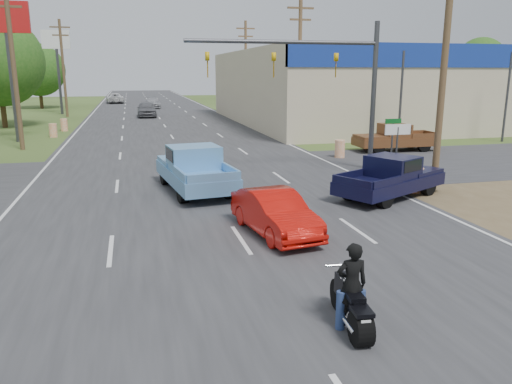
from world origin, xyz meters
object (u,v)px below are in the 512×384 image
object	(u,v)px
red_convertible	(275,213)
distant_car_white	(115,98)
distant_car_silver	(153,103)
navy_pickup	(392,176)
blue_pickup	(194,168)
brown_pickup	(394,137)
distant_car_grey	(147,109)
motorcycle	(351,308)
rider	(352,289)

from	to	relation	value
red_convertible	distant_car_white	bearing A→B (deg)	86.26
distant_car_silver	red_convertible	bearing A→B (deg)	-89.26
navy_pickup	red_convertible	bearing A→B (deg)	-87.28
blue_pickup	distant_car_white	size ratio (longest dim) A/B	1.08
red_convertible	blue_pickup	xyz separation A→B (m)	(-1.61, 6.20, 0.28)
distant_car_white	brown_pickup	bearing A→B (deg)	103.53
navy_pickup	distant_car_silver	distance (m)	52.06
brown_pickup	distant_car_white	xyz separation A→B (m)	(-17.67, 53.59, -0.09)
blue_pickup	distant_car_silver	size ratio (longest dim) A/B	1.22
red_convertible	distant_car_grey	xyz separation A→B (m)	(-2.31, 41.44, 0.18)
navy_pickup	distant_car_white	world-z (taller)	navy_pickup
blue_pickup	distant_car_grey	distance (m)	35.24
distant_car_white	blue_pickup	bearing A→B (deg)	89.60
motorcycle	rider	world-z (taller)	rider
distant_car_silver	brown_pickup	bearing A→B (deg)	-73.47
red_convertible	brown_pickup	distance (m)	17.86
motorcycle	distant_car_grey	size ratio (longest dim) A/B	0.42
motorcycle	brown_pickup	size ratio (longest dim) A/B	0.41
motorcycle	distant_car_grey	distance (m)	47.27
rider	brown_pickup	size ratio (longest dim) A/B	0.32
blue_pickup	distant_car_grey	size ratio (longest dim) A/B	1.19
rider	distant_car_silver	size ratio (longest dim) A/B	0.34
brown_pickup	distant_car_white	world-z (taller)	brown_pickup
red_convertible	navy_pickup	size ratio (longest dim) A/B	0.76
motorcycle	rider	size ratio (longest dim) A/B	1.27
motorcycle	navy_pickup	world-z (taller)	navy_pickup
distant_car_white	navy_pickup	bearing A→B (deg)	95.75
motorcycle	blue_pickup	xyz separation A→B (m)	(-1.41, 11.99, 0.47)
red_convertible	distant_car_silver	size ratio (longest dim) A/B	0.83
red_convertible	blue_pickup	world-z (taller)	blue_pickup
red_convertible	blue_pickup	size ratio (longest dim) A/B	0.68
red_convertible	motorcycle	size ratio (longest dim) A/B	1.92
distant_car_grey	distant_car_silver	world-z (taller)	distant_car_grey
blue_pickup	distant_car_silver	world-z (taller)	blue_pickup
distant_car_grey	distant_car_silver	size ratio (longest dim) A/B	1.02
rider	brown_pickup	world-z (taller)	brown_pickup
red_convertible	distant_car_silver	world-z (taller)	distant_car_silver
red_convertible	blue_pickup	bearing A→B (deg)	95.55
brown_pickup	distant_car_white	bearing A→B (deg)	19.17
navy_pickup	brown_pickup	world-z (taller)	brown_pickup
red_convertible	motorcycle	xyz separation A→B (m)	(-0.20, -5.79, -0.19)
motorcycle	navy_pickup	distance (m)	10.76
distant_car_white	motorcycle	bearing A→B (deg)	89.99
red_convertible	brown_pickup	world-z (taller)	brown_pickup
blue_pickup	navy_pickup	xyz separation A→B (m)	(7.22, -2.93, -0.11)
rider	brown_pickup	distance (m)	22.67
motorcycle	brown_pickup	distance (m)	22.71
red_convertible	navy_pickup	world-z (taller)	navy_pickup
motorcycle	distant_car_white	distance (m)	73.33
brown_pickup	navy_pickup	bearing A→B (deg)	151.65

